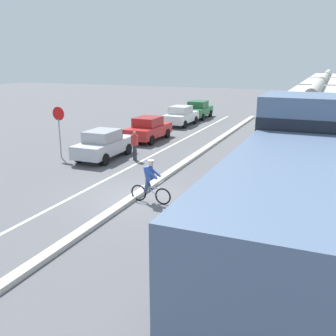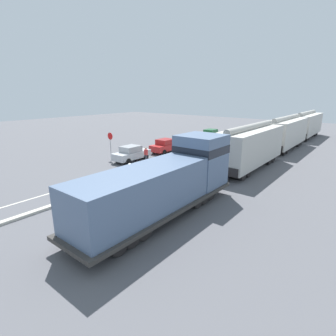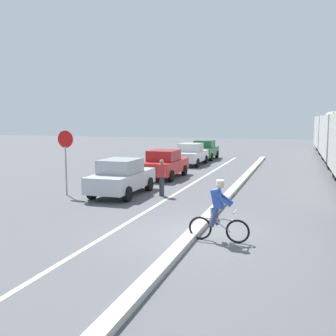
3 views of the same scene
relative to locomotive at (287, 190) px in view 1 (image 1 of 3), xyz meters
name	(u,v)px [view 1 (image 1 of 3)]	position (x,y,z in m)	size (l,w,h in m)	color
ground_plane	(137,196)	(-6.04, 2.29, -1.80)	(120.00, 120.00, 0.00)	#56565B
median_curb	(188,161)	(-6.04, 8.29, -1.72)	(0.36, 36.00, 0.16)	beige
lane_stripe	(148,158)	(-8.44, 8.29, -1.79)	(0.14, 36.00, 0.01)	silver
locomotive	(287,190)	(0.00, 0.00, 0.00)	(3.10, 11.61, 4.20)	slate
hopper_car_lead	(313,121)	(0.00, 12.16, 0.28)	(2.90, 10.60, 4.18)	#BBB9B1
hopper_car_middle	(321,101)	(0.00, 23.76, 0.28)	(2.90, 10.60, 4.18)	beige
hopper_car_trailing	(326,90)	(0.00, 35.36, 0.28)	(2.90, 10.60, 4.18)	beige
parked_car_silver	(104,144)	(-10.64, 7.20, -0.98)	(1.89, 4.23, 1.62)	#B7BABF
parked_car_red	(149,129)	(-10.50, 12.71, -0.98)	(1.86, 4.21, 1.62)	red
parked_car_white	(181,116)	(-10.73, 19.49, -0.98)	(1.87, 4.22, 1.62)	silver
parked_car_green	(198,110)	(-10.70, 23.94, -0.98)	(1.90, 4.23, 1.62)	#286B3D
cyclist	(150,183)	(-5.25, 1.85, -0.98)	(1.71, 0.48, 1.71)	black
stop_sign	(59,122)	(-12.98, 6.42, 0.23)	(0.76, 0.08, 2.88)	gray
pedestrian_by_cars	(135,145)	(-8.87, 7.53, -0.95)	(0.34, 0.22, 1.62)	#33333D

